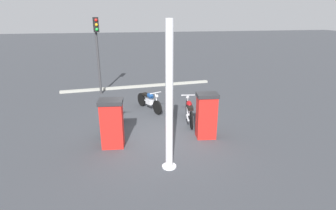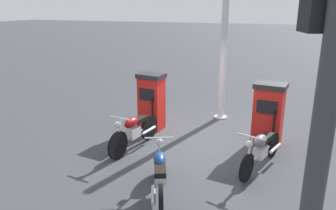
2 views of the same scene
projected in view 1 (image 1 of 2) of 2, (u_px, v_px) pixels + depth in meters
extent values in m
plane|color=#383A3F|center=(159.00, 135.00, 9.30)|extent=(120.00, 120.00, 0.00)
cube|color=red|center=(206.00, 117.00, 8.95)|extent=(0.56, 0.70, 1.47)
cube|color=black|center=(205.00, 106.00, 9.09)|extent=(0.09, 0.45, 0.32)
cube|color=#262628|center=(207.00, 95.00, 8.69)|extent=(0.61, 0.77, 0.12)
cylinder|color=black|center=(199.00, 120.00, 9.28)|extent=(0.05, 0.05, 0.96)
cube|color=red|center=(112.00, 125.00, 8.33)|extent=(0.62, 0.74, 1.46)
cube|color=black|center=(113.00, 113.00, 8.49)|extent=(0.09, 0.48, 0.32)
cube|color=#262628|center=(110.00, 102.00, 8.07)|extent=(0.69, 0.82, 0.12)
cylinder|color=black|center=(108.00, 128.00, 8.69)|extent=(0.05, 0.05, 0.95)
cylinder|color=black|center=(187.00, 108.00, 11.00)|extent=(0.67, 0.16, 0.67)
cylinder|color=black|center=(191.00, 120.00, 9.76)|extent=(0.67, 0.16, 0.67)
cube|color=silver|center=(189.00, 111.00, 10.40)|extent=(0.39, 0.26, 0.24)
cylinder|color=silver|center=(189.00, 113.00, 10.37)|extent=(0.98, 0.21, 0.05)
ellipsoid|color=maroon|center=(189.00, 104.00, 10.37)|extent=(0.51, 0.29, 0.24)
cube|color=black|center=(190.00, 108.00, 10.06)|extent=(0.47, 0.27, 0.10)
cylinder|color=silver|center=(188.00, 102.00, 10.87)|extent=(0.26, 0.08, 0.57)
cylinder|color=silver|center=(188.00, 95.00, 10.69)|extent=(0.13, 0.56, 0.04)
sphere|color=silver|center=(188.00, 97.00, 10.82)|extent=(0.16, 0.16, 0.14)
cylinder|color=silver|center=(188.00, 118.00, 9.94)|extent=(0.55, 0.16, 0.07)
cylinder|color=black|center=(118.00, 115.00, 10.43)|extent=(0.58, 0.23, 0.59)
cylinder|color=black|center=(107.00, 129.00, 9.09)|extent=(0.58, 0.23, 0.59)
cube|color=silver|center=(113.00, 118.00, 9.78)|extent=(0.40, 0.30, 0.24)
cylinder|color=silver|center=(113.00, 120.00, 9.75)|extent=(1.03, 0.37, 0.05)
ellipsoid|color=#595B60|center=(113.00, 111.00, 9.75)|extent=(0.52, 0.35, 0.24)
cube|color=black|center=(110.00, 115.00, 9.44)|extent=(0.48, 0.32, 0.10)
cylinder|color=silver|center=(117.00, 108.00, 10.30)|extent=(0.26, 0.12, 0.57)
cylinder|color=silver|center=(116.00, 101.00, 10.12)|extent=(0.20, 0.55, 0.04)
sphere|color=silver|center=(117.00, 103.00, 10.25)|extent=(0.18, 0.18, 0.14)
cylinder|color=silver|center=(105.00, 126.00, 9.28)|extent=(0.55, 0.23, 0.07)
cylinder|color=black|center=(157.00, 107.00, 11.20)|extent=(0.59, 0.31, 0.61)
cylinder|color=black|center=(141.00, 100.00, 12.25)|extent=(0.59, 0.31, 0.61)
cube|color=silver|center=(150.00, 101.00, 11.66)|extent=(0.41, 0.33, 0.24)
cylinder|color=silver|center=(149.00, 102.00, 11.71)|extent=(0.96, 0.45, 0.05)
ellipsoid|color=navy|center=(150.00, 96.00, 11.51)|extent=(0.53, 0.39, 0.24)
cube|color=black|center=(146.00, 95.00, 11.79)|extent=(0.48, 0.36, 0.10)
cylinder|color=silver|center=(157.00, 101.00, 11.14)|extent=(0.26, 0.14, 0.57)
cylinder|color=silver|center=(156.00, 93.00, 11.10)|extent=(0.25, 0.53, 0.04)
sphere|color=silver|center=(157.00, 96.00, 11.06)|extent=(0.18, 0.18, 0.14)
cylinder|color=silver|center=(146.00, 100.00, 12.16)|extent=(0.53, 0.28, 0.07)
cylinder|color=#38383A|center=(98.00, 57.00, 13.64)|extent=(0.15, 0.15, 3.95)
cube|color=black|center=(96.00, 25.00, 13.00)|extent=(0.26, 0.29, 0.72)
sphere|color=red|center=(96.00, 20.00, 12.85)|extent=(0.19, 0.19, 0.15)
sphere|color=orange|center=(96.00, 25.00, 12.92)|extent=(0.19, 0.19, 0.15)
sphere|color=green|center=(97.00, 29.00, 12.99)|extent=(0.19, 0.19, 0.15)
cylinder|color=silver|center=(169.00, 100.00, 6.73)|extent=(0.20, 0.20, 3.98)
cylinder|color=silver|center=(169.00, 166.00, 7.36)|extent=(0.40, 0.40, 0.04)
cube|color=#9E9E93|center=(139.00, 86.00, 15.49)|extent=(0.91, 8.75, 0.12)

